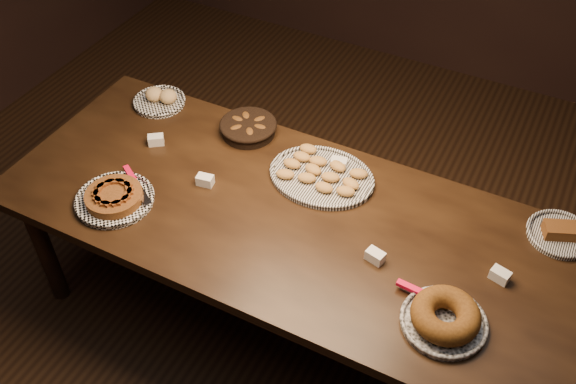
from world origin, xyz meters
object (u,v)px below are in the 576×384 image
at_px(madeleine_platter, 321,175).
at_px(bundt_cake_plate, 445,317).
at_px(buffet_table, 285,225).
at_px(apple_tart_plate, 115,198).

bearing_deg(madeleine_platter, bundt_cake_plate, -19.31).
distance_m(buffet_table, madeleine_platter, 0.28).
xyz_separation_m(buffet_table, madeleine_platter, (0.04, 0.26, 0.09)).
relative_size(apple_tart_plate, madeleine_platter, 0.75).
height_order(buffet_table, bundt_cake_plate, bundt_cake_plate).
bearing_deg(apple_tart_plate, buffet_table, 44.67).
bearing_deg(bundt_cake_plate, buffet_table, -179.85).
xyz_separation_m(buffet_table, apple_tart_plate, (-0.66, -0.27, 0.10)).
bearing_deg(bundt_cake_plate, madeleine_platter, 162.37).
bearing_deg(buffet_table, apple_tart_plate, -157.92).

